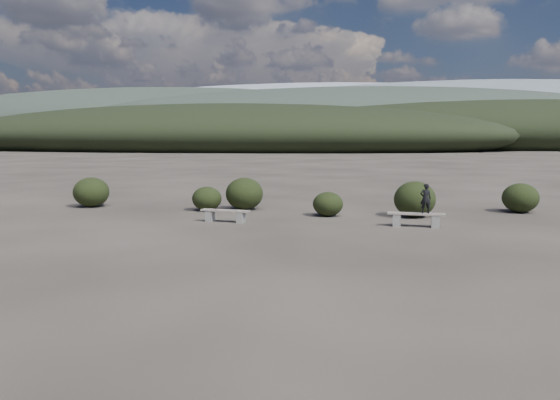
# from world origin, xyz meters

# --- Properties ---
(ground) EXTENTS (1200.00, 1200.00, 0.00)m
(ground) POSITION_xyz_m (0.00, 0.00, 0.00)
(ground) COLOR #2E2824
(ground) RESTS_ON ground
(bench_left) EXTENTS (1.71, 0.57, 0.42)m
(bench_left) POSITION_xyz_m (-2.98, 6.08, 0.25)
(bench_left) COLOR slate
(bench_left) RESTS_ON ground
(bench_right) EXTENTS (1.83, 0.52, 0.45)m
(bench_right) POSITION_xyz_m (3.31, 6.00, 0.27)
(bench_right) COLOR slate
(bench_right) RESTS_ON ground
(seated_person) EXTENTS (0.35, 0.23, 0.95)m
(seated_person) POSITION_xyz_m (3.59, 5.98, 0.93)
(seated_person) COLOR black
(seated_person) RESTS_ON bench_right
(shrub_a) EXTENTS (1.15, 1.15, 0.94)m
(shrub_a) POSITION_xyz_m (-4.36, 8.75, 0.47)
(shrub_a) COLOR black
(shrub_a) RESTS_ON ground
(shrub_b) EXTENTS (1.48, 1.48, 1.27)m
(shrub_b) POSITION_xyz_m (-2.96, 9.20, 0.63)
(shrub_b) COLOR black
(shrub_b) RESTS_ON ground
(shrub_c) EXTENTS (1.10, 1.10, 0.88)m
(shrub_c) POSITION_xyz_m (0.39, 7.96, 0.44)
(shrub_c) COLOR black
(shrub_c) RESTS_ON ground
(shrub_d) EXTENTS (1.48, 1.48, 1.29)m
(shrub_d) POSITION_xyz_m (3.48, 8.14, 0.65)
(shrub_d) COLOR black
(shrub_d) RESTS_ON ground
(shrub_e) EXTENTS (1.34, 1.34, 1.12)m
(shrub_e) POSITION_xyz_m (7.58, 9.91, 0.56)
(shrub_e) COLOR black
(shrub_e) RESTS_ON ground
(shrub_f) EXTENTS (1.43, 1.43, 1.21)m
(shrub_f) POSITION_xyz_m (-9.34, 9.15, 0.61)
(shrub_f) COLOR black
(shrub_f) RESTS_ON ground
(mountain_ridges) EXTENTS (500.00, 400.00, 56.00)m
(mountain_ridges) POSITION_xyz_m (-7.48, 339.06, 10.84)
(mountain_ridges) COLOR black
(mountain_ridges) RESTS_ON ground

